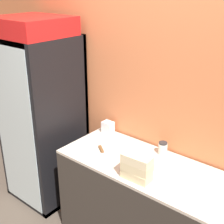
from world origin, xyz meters
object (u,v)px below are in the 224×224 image
at_px(sandwich_stack_bottom, 136,175).
at_px(sandwich_stack_middle, 137,167).
at_px(sandwich_stack_top, 137,159).
at_px(sandwich_flat_left, 141,164).
at_px(condiment_jar, 163,148).
at_px(napkin_dispenser, 108,127).
at_px(beverage_cooler, 45,104).
at_px(chefs_knife, 103,153).

relative_size(sandwich_stack_bottom, sandwich_stack_middle, 0.98).
bearing_deg(sandwich_stack_top, sandwich_flat_left, 111.30).
distance_m(sandwich_flat_left, condiment_jar, 0.31).
height_order(sandwich_flat_left, napkin_dispenser, napkin_dispenser).
distance_m(beverage_cooler, sandwich_stack_middle, 1.42).
xyz_separation_m(beverage_cooler, condiment_jar, (1.35, 0.22, -0.15)).
bearing_deg(napkin_dispenser, sandwich_stack_top, -34.45).
bearing_deg(sandwich_flat_left, sandwich_stack_top, -68.70).
bearing_deg(chefs_knife, sandwich_flat_left, 5.32).
relative_size(sandwich_stack_top, chefs_knife, 0.78).
bearing_deg(sandwich_stack_top, sandwich_stack_bottom, 180.00).
distance_m(sandwich_stack_bottom, sandwich_flat_left, 0.17).
bearing_deg(beverage_cooler, sandwich_stack_bottom, -9.94).
relative_size(chefs_knife, napkin_dispenser, 2.60).
xyz_separation_m(sandwich_stack_bottom, chefs_knife, (-0.46, 0.12, -0.03)).
xyz_separation_m(sandwich_stack_bottom, napkin_dispenser, (-0.70, 0.48, 0.02)).
bearing_deg(beverage_cooler, condiment_jar, 9.42).
height_order(sandwich_stack_middle, napkin_dispenser, sandwich_stack_middle).
bearing_deg(sandwich_flat_left, chefs_knife, -174.68).
bearing_deg(sandwich_stack_bottom, sandwich_stack_top, 0.00).
distance_m(sandwich_stack_middle, condiment_jar, 0.47).
height_order(sandwich_stack_top, chefs_knife, sandwich_stack_top).
bearing_deg(chefs_knife, sandwich_stack_top, -14.90).
distance_m(sandwich_stack_bottom, sandwich_stack_middle, 0.07).
bearing_deg(sandwich_stack_top, sandwich_stack_middle, 0.00).
height_order(beverage_cooler, napkin_dispenser, beverage_cooler).
bearing_deg(condiment_jar, beverage_cooler, -170.58).
xyz_separation_m(beverage_cooler, chefs_knife, (0.94, -0.12, -0.20)).
bearing_deg(chefs_knife, sandwich_stack_bottom, -14.90).
relative_size(beverage_cooler, chefs_knife, 6.52).
distance_m(sandwich_stack_top, chefs_knife, 0.51).
height_order(sandwich_flat_left, chefs_knife, sandwich_flat_left).
distance_m(beverage_cooler, sandwich_flat_left, 1.35).
xyz_separation_m(sandwich_stack_bottom, sandwich_stack_middle, (0.00, 0.00, 0.07)).
bearing_deg(sandwich_stack_top, chefs_knife, 165.10).
relative_size(sandwich_flat_left, condiment_jar, 1.90).
xyz_separation_m(beverage_cooler, sandwich_stack_bottom, (1.40, -0.24, -0.18)).
distance_m(sandwich_stack_middle, napkin_dispenser, 0.85).
distance_m(sandwich_flat_left, napkin_dispenser, 0.72).
relative_size(beverage_cooler, sandwich_stack_top, 8.38).
relative_size(sandwich_flat_left, napkin_dispenser, 1.84).
bearing_deg(napkin_dispenser, sandwich_stack_bottom, -34.45).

